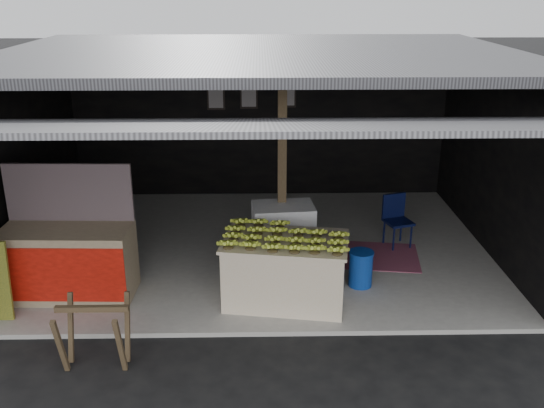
{
  "coord_description": "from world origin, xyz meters",
  "views": [
    {
      "loc": [
        -0.0,
        -6.12,
        3.91
      ],
      "look_at": [
        0.15,
        1.51,
        1.1
      ],
      "focal_mm": 40.0,
      "sensor_mm": 36.0,
      "label": 1
    }
  ],
  "objects_px": {
    "banana_table": "(285,271)",
    "neighbor_stall": "(68,259)",
    "sawhorse": "(94,329)",
    "water_barrel": "(361,270)",
    "plastic_chair": "(396,216)",
    "white_crate": "(283,237)"
  },
  "relations": [
    {
      "from": "banana_table",
      "to": "neighbor_stall",
      "type": "relative_size",
      "value": 0.99
    },
    {
      "from": "sawhorse",
      "to": "water_barrel",
      "type": "height_order",
      "value": "sawhorse"
    },
    {
      "from": "sawhorse",
      "to": "plastic_chair",
      "type": "relative_size",
      "value": 0.95
    },
    {
      "from": "banana_table",
      "to": "sawhorse",
      "type": "height_order",
      "value": "banana_table"
    },
    {
      "from": "banana_table",
      "to": "plastic_chair",
      "type": "height_order",
      "value": "banana_table"
    },
    {
      "from": "banana_table",
      "to": "sawhorse",
      "type": "xyz_separation_m",
      "value": [
        -2.07,
        -1.3,
        -0.01
      ]
    },
    {
      "from": "banana_table",
      "to": "sawhorse",
      "type": "distance_m",
      "value": 2.45
    },
    {
      "from": "water_barrel",
      "to": "sawhorse",
      "type": "bearing_deg",
      "value": -151.27
    },
    {
      "from": "banana_table",
      "to": "plastic_chair",
      "type": "xyz_separation_m",
      "value": [
        1.77,
        1.75,
        0.04
      ]
    },
    {
      "from": "banana_table",
      "to": "plastic_chair",
      "type": "relative_size",
      "value": 2.08
    },
    {
      "from": "neighbor_stall",
      "to": "sawhorse",
      "type": "height_order",
      "value": "neighbor_stall"
    },
    {
      "from": "white_crate",
      "to": "plastic_chair",
      "type": "distance_m",
      "value": 1.93
    },
    {
      "from": "banana_table",
      "to": "white_crate",
      "type": "xyz_separation_m",
      "value": [
        0.01,
        0.98,
        0.04
      ]
    },
    {
      "from": "water_barrel",
      "to": "plastic_chair",
      "type": "relative_size",
      "value": 0.58
    },
    {
      "from": "banana_table",
      "to": "water_barrel",
      "type": "distance_m",
      "value": 1.12
    },
    {
      "from": "water_barrel",
      "to": "plastic_chair",
      "type": "xyz_separation_m",
      "value": [
        0.75,
        1.35,
        0.24
      ]
    },
    {
      "from": "sawhorse",
      "to": "white_crate",
      "type": "bearing_deg",
      "value": 47.63
    },
    {
      "from": "neighbor_stall",
      "to": "water_barrel",
      "type": "xyz_separation_m",
      "value": [
        3.81,
        0.16,
        -0.27
      ]
    },
    {
      "from": "neighbor_stall",
      "to": "plastic_chair",
      "type": "distance_m",
      "value": 4.8
    },
    {
      "from": "white_crate",
      "to": "sawhorse",
      "type": "height_order",
      "value": "white_crate"
    },
    {
      "from": "banana_table",
      "to": "white_crate",
      "type": "distance_m",
      "value": 0.98
    },
    {
      "from": "white_crate",
      "to": "neighbor_stall",
      "type": "height_order",
      "value": "neighbor_stall"
    }
  ]
}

